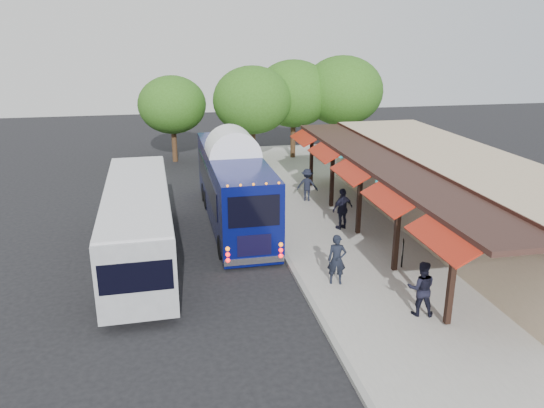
{
  "coord_description": "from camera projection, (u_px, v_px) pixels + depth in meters",
  "views": [
    {
      "loc": [
        -4.48,
        -17.25,
        8.9
      ],
      "look_at": [
        -0.16,
        4.16,
        1.8
      ],
      "focal_mm": 35.0,
      "sensor_mm": 36.0,
      "label": 1
    }
  ],
  "objects": [
    {
      "name": "coach_bus",
      "position": [
        233.0,
        183.0,
        25.51
      ],
      "size": [
        2.55,
        11.6,
        3.69
      ],
      "rotation": [
        0.0,
        0.0,
        0.01
      ],
      "color": "#060C4E",
      "rests_on": "ground"
    },
    {
      "name": "ground",
      "position": [
        298.0,
        284.0,
        19.68
      ],
      "size": [
        90.0,
        90.0,
        0.0
      ],
      "primitive_type": "plane",
      "color": "black",
      "rests_on": "ground"
    },
    {
      "name": "tree_right",
      "position": [
        342.0,
        91.0,
        37.62
      ],
      "size": [
        5.77,
        5.77,
        7.39
      ],
      "color": "#382314",
      "rests_on": "ground"
    },
    {
      "name": "curb",
      "position": [
        277.0,
        242.0,
        23.39
      ],
      "size": [
        0.2,
        40.0,
        0.16
      ],
      "primitive_type": "cube",
      "color": "gray",
      "rests_on": "ground"
    },
    {
      "name": "tree_left",
      "position": [
        252.0,
        100.0,
        35.52
      ],
      "size": [
        5.33,
        5.33,
        6.83
      ],
      "color": "#382314",
      "rests_on": "ground"
    },
    {
      "name": "sidewalk",
      "position": [
        383.0,
        234.0,
        24.32
      ],
      "size": [
        10.0,
        40.0,
        0.15
      ],
      "primitive_type": "cube",
      "color": "#9E9B93",
      "rests_on": "ground"
    },
    {
      "name": "ped_a",
      "position": [
        337.0,
        260.0,
        19.12
      ],
      "size": [
        0.76,
        0.59,
        1.85
      ],
      "primitive_type": "imported",
      "rotation": [
        0.0,
        0.0,
        -0.24
      ],
      "color": "black",
      "rests_on": "sidewalk"
    },
    {
      "name": "tree_mid",
      "position": [
        294.0,
        94.0,
        37.54
      ],
      "size": [
        5.55,
        5.55,
        7.11
      ],
      "color": "#382314",
      "rests_on": "ground"
    },
    {
      "name": "ped_d",
      "position": [
        307.0,
        185.0,
        28.65
      ],
      "size": [
        1.31,
        1.08,
        1.77
      ],
      "primitive_type": "imported",
      "rotation": [
        0.0,
        0.0,
        2.71
      ],
      "color": "black",
      "rests_on": "sidewalk"
    },
    {
      "name": "city_bus",
      "position": [
        138.0,
        221.0,
        21.25
      ],
      "size": [
        2.78,
        11.43,
        3.05
      ],
      "rotation": [
        0.0,
        0.0,
        0.03
      ],
      "color": "gray",
      "rests_on": "ground"
    },
    {
      "name": "ped_b",
      "position": [
        421.0,
        288.0,
        16.98
      ],
      "size": [
        1.07,
        0.95,
        1.85
      ],
      "primitive_type": "imported",
      "rotation": [
        0.0,
        0.0,
        2.82
      ],
      "color": "black",
      "rests_on": "sidewalk"
    },
    {
      "name": "station_shelter",
      "position": [
        454.0,
        193.0,
        24.41
      ],
      "size": [
        8.15,
        20.0,
        3.6
      ],
      "color": "tan",
      "rests_on": "ground"
    },
    {
      "name": "tree_far",
      "position": [
        172.0,
        105.0,
        37.05
      ],
      "size": [
        4.75,
        4.75,
        6.08
      ],
      "color": "#382314",
      "rests_on": "ground"
    },
    {
      "name": "sign_board",
      "position": [
        403.0,
        249.0,
        20.47
      ],
      "size": [
        0.24,
        0.47,
        1.11
      ],
      "rotation": [
        0.0,
        0.0,
        -0.42
      ],
      "color": "black",
      "rests_on": "sidewalk"
    },
    {
      "name": "ped_c",
      "position": [
        343.0,
        209.0,
        24.47
      ],
      "size": [
        1.24,
        0.87,
        1.95
      ],
      "primitive_type": "imported",
      "rotation": [
        0.0,
        0.0,
        3.52
      ],
      "color": "black",
      "rests_on": "sidewalk"
    }
  ]
}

